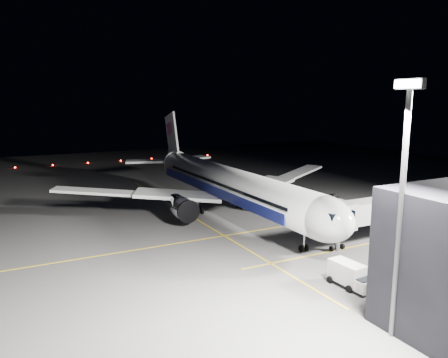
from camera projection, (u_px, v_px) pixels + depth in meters
ground at (229, 215)px, 73.63m from camera, size 200.00×200.00×0.00m
guide_line_main at (260, 230)px, 64.89m from camera, size 0.25×80.00×0.01m
guide_line_cross at (196, 219)px, 70.91m from camera, size 70.00×0.25×0.01m
guide_line_side at (370, 243)px, 58.93m from camera, size 0.25×40.00×0.01m
airliner at (226, 183)px, 73.64m from camera, size 61.48×54.22×16.64m
jet_bridge at (414, 204)px, 61.75m from camera, size 3.60×34.40×6.30m
floodlight_mast_south at (402, 189)px, 33.74m from camera, size 2.40×0.67×20.70m
taxiway_lights at (121, 161)px, 136.48m from camera, size 0.44×60.44×0.44m
service_truck at (350, 275)px, 44.90m from camera, size 5.11×2.46×2.56m
baggage_tug at (334, 198)px, 82.48m from camera, size 2.17×1.76×1.55m
safety_cone_a at (243, 208)px, 77.30m from camera, size 0.35×0.35×0.52m
safety_cone_b at (271, 218)px, 70.41m from camera, size 0.39×0.39×0.58m
safety_cone_c at (311, 209)px, 76.14m from camera, size 0.35×0.35×0.52m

